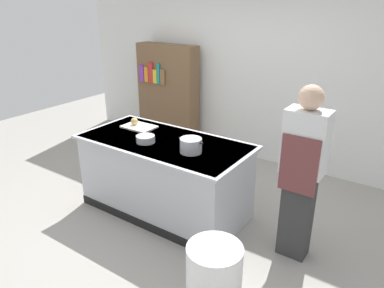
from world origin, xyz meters
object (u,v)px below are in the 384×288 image
mixing_bowl (145,139)px  person_chef (302,171)px  stock_pot (191,145)px  bookshelf (168,95)px  trash_bin (214,276)px  onion (134,121)px

mixing_bowl → person_chef: size_ratio=0.12×
mixing_bowl → person_chef: 1.71m
stock_pot → bookshelf: 2.61m
trash_bin → bookshelf: bookshelf is taller
mixing_bowl → bookshelf: (-1.21, 1.95, -0.09)m
onion → trash_bin: (1.85, -1.10, -0.68)m
stock_pot → trash_bin: bearing=-45.9°
onion → trash_bin: bearing=-30.8°
onion → bookshelf: bookshelf is taller
trash_bin → person_chef: bearing=72.8°
stock_pot → bookshelf: bookshelf is taller
mixing_bowl → bookshelf: bearing=121.9°
trash_bin → person_chef: 1.23m
stock_pot → trash_bin: 1.34m
stock_pot → bookshelf: size_ratio=0.17×
mixing_bowl → trash_bin: size_ratio=0.37×
trash_bin → bookshelf: size_ratio=0.33×
trash_bin → bookshelf: (-2.59, 2.72, 0.57)m
mixing_bowl → trash_bin: 1.71m
bookshelf → onion: bearing=-65.4°
mixing_bowl → bookshelf: size_ratio=0.12×
stock_pot → person_chef: bearing=9.6°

